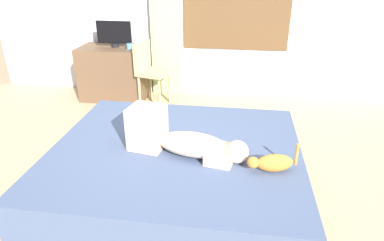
% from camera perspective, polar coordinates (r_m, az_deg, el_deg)
% --- Properties ---
extents(ground_plane, '(16.00, 16.00, 0.00)m').
position_cam_1_polar(ground_plane, '(2.94, -2.94, -12.99)').
color(ground_plane, tan).
extents(bed, '(2.03, 1.80, 0.46)m').
position_cam_1_polar(bed, '(2.85, -2.60, -8.61)').
color(bed, '#38383D').
rests_on(bed, ground).
extents(person_lying, '(0.94, 0.40, 0.34)m').
position_cam_1_polar(person_lying, '(2.60, -1.85, -3.16)').
color(person_lying, '#CCB299').
rests_on(person_lying, bed).
extents(cat, '(0.35, 0.16, 0.21)m').
position_cam_1_polar(cat, '(2.46, 13.29, -6.91)').
color(cat, '#C67A2D').
rests_on(cat, bed).
extents(desk, '(0.90, 0.56, 0.74)m').
position_cam_1_polar(desk, '(5.00, -12.93, 7.81)').
color(desk, brown).
rests_on(desk, ground).
extents(tv_monitor, '(0.48, 0.10, 0.35)m').
position_cam_1_polar(tv_monitor, '(4.84, -12.94, 14.03)').
color(tv_monitor, black).
rests_on(tv_monitor, desk).
extents(cup, '(0.08, 0.08, 0.08)m').
position_cam_1_polar(cup, '(4.71, -10.47, 12.14)').
color(cup, teal).
rests_on(cup, desk).
extents(chair_by_desk, '(0.46, 0.46, 0.86)m').
position_cam_1_polar(chair_by_desk, '(4.61, -7.21, 8.61)').
color(chair_by_desk, tan).
rests_on(chair_by_desk, ground).
extents(curtain_left, '(0.44, 0.06, 2.42)m').
position_cam_1_polar(curtain_left, '(4.88, -4.46, 18.10)').
color(curtain_left, '#ADCC75').
rests_on(curtain_left, ground).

